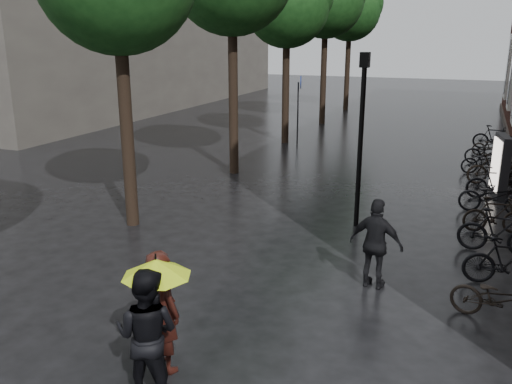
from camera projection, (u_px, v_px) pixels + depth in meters
The scene contains 9 objects.
bg_building at pixel (83, 1), 37.33m from camera, with size 16.00×30.00×14.00m, color #47423D.
person_burgundy at pixel (162, 311), 7.82m from camera, with size 0.68×0.45×1.87m, color black.
person_black at pixel (147, 334), 7.20m from camera, with size 0.91×0.71×1.88m, color black.
lime_umbrella at pixel (156, 268), 7.36m from camera, with size 0.97×0.97×1.44m.
pedestrian_walking at pixel (376, 244), 10.41m from camera, with size 1.05×0.44×1.80m, color black.
parked_bicycles at pixel (494, 182), 16.36m from camera, with size 2.10×16.56×1.04m.
ad_lightbox at pixel (500, 166), 16.33m from camera, with size 0.29×1.25×1.88m.
lamp_post at pixel (361, 124), 13.29m from camera, with size 0.22×0.22×4.37m.
cycle_sign at pixel (299, 100), 23.68m from camera, with size 0.16×0.55×3.05m.
Camera 1 is at (3.89, -4.18, 4.78)m, focal length 38.00 mm.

